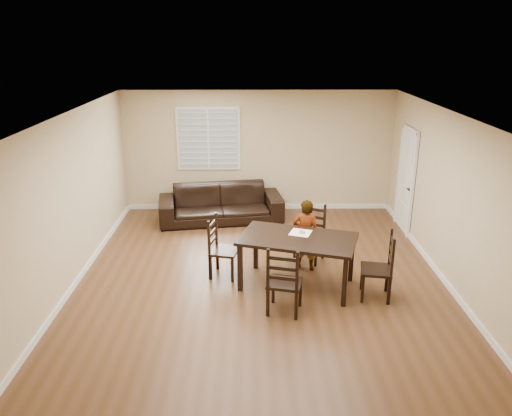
{
  "coord_description": "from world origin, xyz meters",
  "views": [
    {
      "loc": [
        -0.14,
        -7.43,
        3.85
      ],
      "look_at": [
        -0.07,
        0.68,
        1.0
      ],
      "focal_mm": 35.0,
      "sensor_mm": 36.0,
      "label": 1
    }
  ],
  "objects_px": {
    "donut": "(302,232)",
    "sofa": "(221,204)",
    "chair_near": "(312,234)",
    "child": "(306,235)",
    "chair_right": "(385,269)",
    "chair_left": "(217,249)",
    "dining_table": "(298,243)",
    "chair_far": "(283,286)"
  },
  "relations": [
    {
      "from": "chair_near",
      "to": "donut",
      "type": "bearing_deg",
      "value": -80.11
    },
    {
      "from": "chair_near",
      "to": "chair_right",
      "type": "bearing_deg",
      "value": -29.95
    },
    {
      "from": "chair_left",
      "to": "chair_right",
      "type": "distance_m",
      "value": 2.71
    },
    {
      "from": "dining_table",
      "to": "chair_far",
      "type": "bearing_deg",
      "value": -89.55
    },
    {
      "from": "chair_left",
      "to": "sofa",
      "type": "relative_size",
      "value": 0.39
    },
    {
      "from": "donut",
      "to": "chair_near",
      "type": "bearing_deg",
      "value": 72.58
    },
    {
      "from": "child",
      "to": "donut",
      "type": "bearing_deg",
      "value": 92.01
    },
    {
      "from": "chair_near",
      "to": "sofa",
      "type": "distance_m",
      "value": 2.6
    },
    {
      "from": "chair_right",
      "to": "dining_table",
      "type": "bearing_deg",
      "value": -96.7
    },
    {
      "from": "dining_table",
      "to": "chair_far",
      "type": "relative_size",
      "value": 1.9
    },
    {
      "from": "sofa",
      "to": "chair_far",
      "type": "bearing_deg",
      "value": -82.88
    },
    {
      "from": "chair_left",
      "to": "chair_far",
      "type": "bearing_deg",
      "value": -128.76
    },
    {
      "from": "chair_far",
      "to": "chair_left",
      "type": "xyz_separation_m",
      "value": [
        -1.02,
        1.3,
        -0.01
      ]
    },
    {
      "from": "dining_table",
      "to": "child",
      "type": "bearing_deg",
      "value": 90.0
    },
    {
      "from": "dining_table",
      "to": "child",
      "type": "relative_size",
      "value": 1.6
    },
    {
      "from": "chair_left",
      "to": "sofa",
      "type": "distance_m",
      "value": 2.6
    },
    {
      "from": "dining_table",
      "to": "sofa",
      "type": "distance_m",
      "value": 3.32
    },
    {
      "from": "chair_far",
      "to": "sofa",
      "type": "bearing_deg",
      "value": -59.93
    },
    {
      "from": "dining_table",
      "to": "donut",
      "type": "height_order",
      "value": "donut"
    },
    {
      "from": "chair_right",
      "to": "donut",
      "type": "distance_m",
      "value": 1.4
    },
    {
      "from": "child",
      "to": "sofa",
      "type": "xyz_separation_m",
      "value": [
        -1.58,
        2.37,
        -0.24
      ]
    },
    {
      "from": "dining_table",
      "to": "chair_near",
      "type": "distance_m",
      "value": 1.16
    },
    {
      "from": "chair_near",
      "to": "chair_far",
      "type": "bearing_deg",
      "value": -80.56
    },
    {
      "from": "chair_left",
      "to": "child",
      "type": "bearing_deg",
      "value": -68.41
    },
    {
      "from": "dining_table",
      "to": "chair_near",
      "type": "bearing_deg",
      "value": 88.92
    },
    {
      "from": "chair_far",
      "to": "child",
      "type": "relative_size",
      "value": 0.84
    },
    {
      "from": "chair_right",
      "to": "donut",
      "type": "xyz_separation_m",
      "value": [
        -1.22,
        0.58,
        0.38
      ]
    },
    {
      "from": "dining_table",
      "to": "sofa",
      "type": "bearing_deg",
      "value": 132.37
    },
    {
      "from": "dining_table",
      "to": "chair_left",
      "type": "relative_size",
      "value": 1.95
    },
    {
      "from": "chair_far",
      "to": "donut",
      "type": "xyz_separation_m",
      "value": [
        0.36,
        1.09,
        0.38
      ]
    },
    {
      "from": "sofa",
      "to": "chair_near",
      "type": "bearing_deg",
      "value": -56.59
    },
    {
      "from": "child",
      "to": "chair_right",
      "type": "bearing_deg",
      "value": 154.18
    },
    {
      "from": "donut",
      "to": "child",
      "type": "bearing_deg",
      "value": 75.38
    },
    {
      "from": "child",
      "to": "sofa",
      "type": "bearing_deg",
      "value": -39.69
    },
    {
      "from": "donut",
      "to": "sofa",
      "type": "relative_size",
      "value": 0.04
    },
    {
      "from": "chair_near",
      "to": "child",
      "type": "bearing_deg",
      "value": -82.71
    },
    {
      "from": "donut",
      "to": "dining_table",
      "type": "bearing_deg",
      "value": -113.83
    },
    {
      "from": "chair_far",
      "to": "dining_table",
      "type": "bearing_deg",
      "value": -92.9
    },
    {
      "from": "chair_near",
      "to": "chair_right",
      "type": "relative_size",
      "value": 0.97
    },
    {
      "from": "chair_left",
      "to": "child",
      "type": "distance_m",
      "value": 1.51
    },
    {
      "from": "chair_near",
      "to": "chair_far",
      "type": "distance_m",
      "value": 2.07
    },
    {
      "from": "chair_left",
      "to": "donut",
      "type": "height_order",
      "value": "chair_left"
    }
  ]
}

